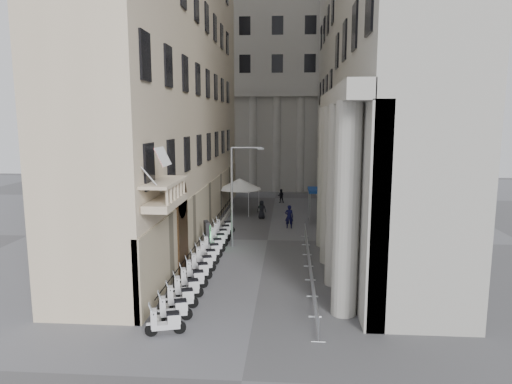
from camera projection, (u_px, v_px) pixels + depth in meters
ground at (242, 381)px, 16.17m from camera, size 120.00×120.00×0.00m
left_building at (175, 19)px, 35.71m from camera, size 5.00×36.00×34.00m
far_building at (278, 76)px, 61.10m from camera, size 22.00×10.00×30.00m
iron_fence at (210, 243)px, 34.21m from camera, size 0.30×28.00×1.40m
blue_awning at (317, 222)px, 41.48m from camera, size 1.60×3.00×3.00m
flag at (168, 317)px, 21.38m from camera, size 1.00×1.40×8.20m
scooter_0 at (166, 335)px, 19.64m from camera, size 1.50×0.93×1.50m
scooter_1 at (174, 321)px, 20.98m from camera, size 1.50×0.93×1.50m
scooter_2 at (181, 309)px, 22.33m from camera, size 1.50×0.93×1.50m
scooter_3 at (187, 298)px, 23.67m from camera, size 1.50×0.93×1.50m
scooter_4 at (193, 289)px, 25.02m from camera, size 1.50×0.93×1.50m
scooter_5 at (198, 280)px, 26.36m from camera, size 1.50×0.93×1.50m
scooter_6 at (202, 272)px, 27.71m from camera, size 1.50×0.93×1.50m
scooter_7 at (206, 265)px, 29.05m from camera, size 1.50×0.93×1.50m
scooter_8 at (210, 259)px, 30.40m from camera, size 1.50×0.93×1.50m
scooter_9 at (213, 253)px, 31.74m from camera, size 1.50×0.93×1.50m
scooter_10 at (216, 247)px, 33.08m from camera, size 1.50×0.93×1.50m
scooter_11 at (219, 242)px, 34.43m from camera, size 1.50×0.93×1.50m
scooter_12 at (222, 238)px, 35.77m from camera, size 1.50×0.93×1.50m
scooter_13 at (224, 234)px, 37.12m from camera, size 1.50×0.93×1.50m
barrier_0 at (317, 329)px, 20.13m from camera, size 0.60×2.40×1.10m
barrier_1 at (314, 307)px, 22.59m from camera, size 0.60×2.40×1.10m
barrier_2 at (311, 288)px, 25.06m from camera, size 0.60×2.40×1.10m
barrier_3 at (309, 273)px, 27.52m from camera, size 0.60×2.40×1.10m
barrier_4 at (308, 261)px, 29.98m from camera, size 0.60×2.40×1.10m
barrier_5 at (306, 250)px, 32.44m from camera, size 0.60×2.40×1.10m
barrier_6 at (305, 241)px, 34.91m from camera, size 0.60×2.40×1.10m
security_tent at (237, 183)px, 45.53m from camera, size 4.23×4.23×3.44m
street_lamp at (235, 189)px, 32.68m from camera, size 2.38×0.24×7.27m
info_kiosk at (207, 235)px, 32.42m from camera, size 0.61×1.01×2.05m
pedestrian_a at (289, 217)px, 38.82m from camera, size 0.76×0.52×2.00m
pedestrian_b at (281, 196)px, 50.89m from camera, size 0.76×0.61×1.52m
pedestrian_c at (262, 210)px, 42.67m from camera, size 0.84×0.56×1.70m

